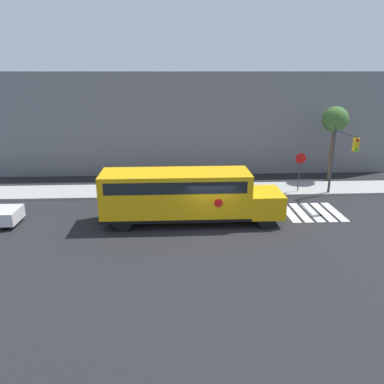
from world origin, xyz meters
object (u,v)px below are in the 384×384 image
object	(u,v)px
traffic_light	(340,153)
stop_sign	(300,167)
tree_near_sidewalk	(335,121)
school_bus	(183,194)

from	to	relation	value
traffic_light	stop_sign	bearing A→B (deg)	142.62
stop_sign	traffic_light	xyz separation A→B (m)	(2.01, -1.54, 1.29)
stop_sign	tree_near_sidewalk	xyz separation A→B (m)	(3.39, 2.94, 2.73)
stop_sign	tree_near_sidewalk	size ratio (longest dim) A/B	0.50
school_bus	traffic_light	size ratio (longest dim) A/B	2.10
stop_sign	traffic_light	world-z (taller)	traffic_light
school_bus	stop_sign	world-z (taller)	school_bus
school_bus	tree_near_sidewalk	distance (m)	14.26
school_bus	stop_sign	bearing A→B (deg)	31.04
traffic_light	tree_near_sidewalk	xyz separation A→B (m)	(1.38, 4.47, 1.43)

